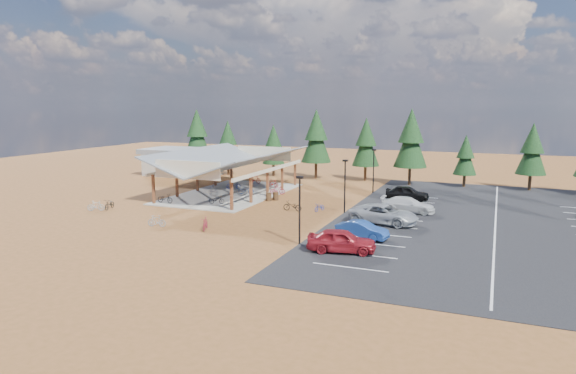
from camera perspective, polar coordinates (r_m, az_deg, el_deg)
The scene contains 38 objects.
ground at distance 49.40m, azimuth 0.04°, elevation -2.87°, with size 140.00×140.00×0.00m, color brown.
asphalt_lot at distance 48.80m, azimuth 22.06°, elevation -3.70°, with size 27.00×44.00×0.04m, color black.
concrete_pad at distance 59.84m, azimuth -6.28°, elevation -0.73°, with size 10.60×18.60×0.10m, color gray.
bike_pavilion at distance 59.30m, azimuth -6.35°, elevation 2.87°, with size 11.65×19.40×4.97m.
outbuilding at distance 76.10m, azimuth -11.62°, elevation 2.79°, with size 11.00×7.00×3.90m.
lamp_post_0 at distance 37.89m, azimuth 1.30°, elevation -2.03°, with size 0.50×0.25×5.14m.
lamp_post_1 at distance 49.11m, azimuth 6.34°, elevation 0.53°, with size 0.50×0.25×5.14m.
lamp_post_2 at distance 60.63m, azimuth 9.49°, elevation 2.13°, with size 0.50×0.25×5.14m.
trash_bin_0 at distance 55.18m, azimuth -2.17°, elevation -1.11°, with size 0.60×0.60×0.90m, color #3F2916.
trash_bin_1 at distance 55.67m, azimuth -1.37°, elevation -1.01°, with size 0.60×0.60×0.90m, color #3F2916.
pine_0 at distance 80.22m, azimuth -10.06°, elevation 5.89°, with size 4.10×4.10×9.54m.
pine_1 at distance 75.47m, azimuth -6.69°, elevation 5.01°, with size 3.40×3.40×7.93m.
pine_2 at distance 73.65m, azimuth -1.63°, elevation 4.71°, with size 3.18×3.18×7.40m.
pine_3 at distance 70.99m, azimuth 3.15°, elevation 5.64°, with size 4.13×4.13×9.63m.
pine_4 at distance 69.77m, azimuth 8.66°, elevation 4.92°, with size 3.66×3.66×8.53m.
pine_5 at distance 66.90m, azimuth 13.50°, elevation 5.26°, with size 4.21×4.21×9.80m.
pine_6 at distance 67.53m, azimuth 19.12°, elevation 3.35°, with size 2.82×2.82×6.57m.
pine_7 at distance 67.78m, azimuth 25.50°, elevation 3.79°, with size 3.49×3.49×8.14m.
bike_0 at distance 55.17m, azimuth -13.50°, elevation -1.23°, with size 0.63×1.81×0.95m, color black.
bike_1 at distance 59.01m, azimuth -8.29°, elevation -0.39°, with size 0.45×1.60×0.96m, color #969B9F.
bike_2 at distance 62.70m, azimuth -6.07°, elevation 0.21°, with size 0.60×1.73×0.91m, color navy.
bike_3 at distance 66.80m, azimuth -3.72°, elevation 0.88°, with size 0.52×1.83×1.10m, color maroon.
bike_4 at distance 53.66m, azimuth -7.94°, elevation -1.41°, with size 0.56×1.61×0.85m, color black.
bike_5 at distance 58.80m, azimuth -5.20°, elevation -0.36°, with size 0.45×1.59×0.96m, color gray.
bike_6 at distance 58.93m, azimuth -4.69°, elevation -0.34°, with size 0.63×1.80×0.94m, color navy.
bike_7 at distance 63.78m, azimuth -1.71°, elevation 0.43°, with size 0.44×1.57×0.95m, color maroon.
bike_8 at distance 53.93m, azimuth -19.21°, elevation -1.82°, with size 0.67×1.91×1.00m, color black.
bike_9 at distance 53.57m, azimuth -20.56°, elevation -1.97°, with size 0.47×1.66×1.00m, color #979A9F.
bike_11 at distance 43.18m, azimuth -9.19°, elevation -4.05°, with size 0.51×1.79×1.08m, color maroon.
bike_13 at distance 45.17m, azimuth -14.38°, elevation -3.68°, with size 0.47×1.68×1.01m, color gray.
bike_14 at distance 50.10m, azimuth 3.53°, elevation -2.25°, with size 0.53×1.53×0.80m, color navy.
bike_15 at distance 58.95m, azimuth -1.17°, elevation -0.35°, with size 0.50×1.77×1.06m, color maroon.
bike_16 at distance 50.12m, azimuth 0.50°, elevation -2.11°, with size 0.66×1.89×0.99m, color black.
car_0 at distance 36.49m, azimuth 5.96°, elevation -5.94°, with size 1.95×4.85×1.65m, color maroon.
car_1 at distance 40.26m, azimuth 8.21°, elevation -4.74°, with size 1.43×4.11×1.35m, color navy.
car_2 at distance 45.50m, azimuth 10.61°, elevation -2.98°, with size 2.75×5.97×1.66m, color #9FA3A8.
car_3 at distance 50.51m, azimuth 13.17°, elevation -1.95°, with size 2.07×5.10×1.48m, color silver.
car_4 at distance 56.91m, azimuth 13.11°, elevation -0.64°, with size 1.85×4.61×1.57m, color black.
Camera 1 is at (18.33, -44.67, 10.44)m, focal length 32.00 mm.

